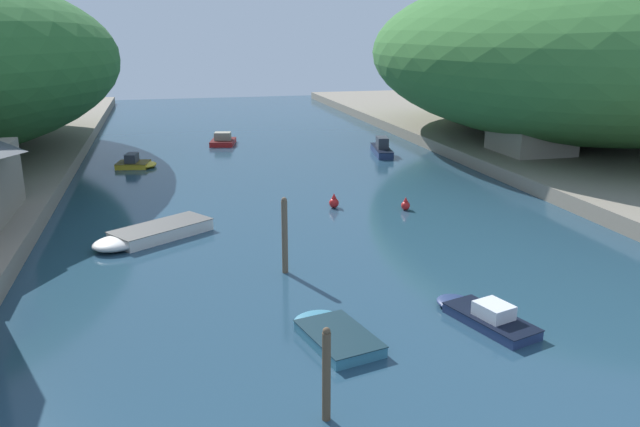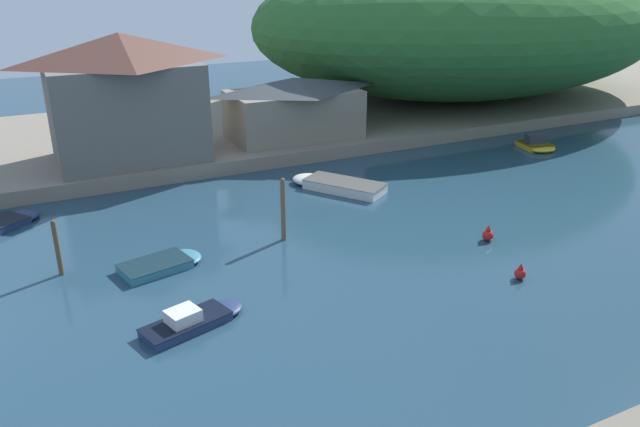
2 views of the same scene
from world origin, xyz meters
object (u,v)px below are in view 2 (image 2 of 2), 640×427
Objects in this scene: channel_buoy_near at (488,234)px; person_by_boathouse at (263,135)px; channel_buoy_far at (520,273)px; boat_small_dinghy at (334,184)px; boat_white_cruiser at (195,319)px; waterfront_building at (125,96)px; boat_mid_channel at (537,145)px; person_on_quay at (110,157)px; boathouse_shed at (294,107)px; boat_navy_launch at (164,263)px.

channel_buoy_near is 0.54× the size of person_by_boathouse.
channel_buoy_near is at bearing 159.55° from channel_buoy_far.
boat_small_dinghy is 8.40m from person_by_boathouse.
channel_buoy_near is 1.12× the size of channel_buoy_far.
boat_white_cruiser is at bearing -100.79° from channel_buoy_far.
waterfront_building reaches higher than boat_mid_channel.
waterfront_building is 22.61m from boat_white_cruiser.
channel_buoy_near is at bearing -105.66° from boat_small_dinghy.
person_on_quay reaches higher than boat_small_dinghy.
person_by_boathouse is (1.72, -3.28, -1.43)m from boathouse_shed.
boat_small_dinghy is at bearing 117.21° from boat_white_cruiser.
waterfront_building is 12.85m from boathouse_shed.
boat_navy_launch is at bearing -5.57° from waterfront_building.
person_by_boathouse is (1.63, 9.41, -3.46)m from waterfront_building.
person_on_quay is at bearing 0.78° from boat_mid_channel.
waterfront_building is 4.68m from person_on_quay.
channel_buoy_far is at bearing 28.17° from waterfront_building.
boat_navy_launch is 2.58× the size of person_by_boathouse.
boat_mid_channel is at bearing 96.40° from boat_white_cruiser.
boat_mid_channel is (-13.43, 31.80, 0.05)m from boat_white_cruiser.
boat_mid_channel is 2.01× the size of person_on_quay.
boathouse_shed reaches higher than channel_buoy_near.
person_by_boathouse is (-20.32, 11.07, 1.69)m from boat_white_cruiser.
person_by_boathouse reaches higher than boat_white_cruiser.
person_on_quay is (-13.58, -0.27, 1.76)m from boat_navy_launch.
person_by_boathouse is at bearing 80.19° from waterfront_building.
boat_small_dinghy is (-12.28, 12.85, 0.03)m from boat_white_cruiser.
waterfront_building is at bearing -151.83° from channel_buoy_far.
boat_white_cruiser is 16.52m from channel_buoy_near.
channel_buoy_near is at bearing -60.94° from person_on_quay.
channel_buoy_far is at bearing -89.34° from person_by_boathouse.
boat_white_cruiser is 1.40× the size of boat_mid_channel.
boat_navy_launch is 32.61m from boat_mid_channel.
waterfront_building is 25.95m from channel_buoy_near.
waterfront_building reaches higher than person_by_boathouse.
person_by_boathouse reaches higher than boat_small_dinghy.
channel_buoy_near is 24.68m from person_on_quay.
channel_buoy_far is (15.13, 2.09, 0.00)m from boat_small_dinghy.
boathouse_shed reaches higher than person_by_boathouse.
boat_white_cruiser is 5.21× the size of channel_buoy_near.
waterfront_building is at bearing 161.49° from boat_navy_launch.
channel_buoy_near is 4.38m from channel_buoy_far.
boat_mid_channel reaches higher than boat_small_dinghy.
boat_white_cruiser reaches higher than channel_buoy_near.
channel_buoy_near is at bearing 35.60° from waterfront_building.
boat_small_dinghy is 3.91× the size of person_by_boathouse.
boat_small_dinghy is (9.67, 11.19, -5.12)m from waterfront_building.
waterfront_building is 1.62× the size of boat_small_dinghy.
boat_navy_launch is 1.29× the size of boat_mid_channel.
boat_small_dinghy is at bearing 14.83° from boat_mid_channel.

